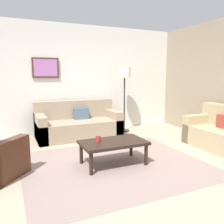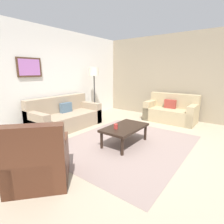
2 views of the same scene
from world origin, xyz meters
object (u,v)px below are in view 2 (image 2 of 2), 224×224
Objects in this scene: armchair_leather at (38,164)px; couch_loveseat at (171,112)px; cup at (116,126)px; lamp_standing at (94,77)px; coffee_table at (125,129)px; framed_artwork at (29,67)px; couch_main at (64,117)px.

couch_loveseat is at bearing -5.16° from armchair_leather.
lamp_standing is at bearing 52.77° from cup.
lamp_standing is at bearing 58.44° from coffee_table.
armchair_leather is 1.77× the size of framed_artwork.
coffee_table is at bearing -89.01° from couch_main.
lamp_standing is (1.27, 2.06, 1.05)m from coffee_table.
framed_artwork is (-0.65, 0.43, 1.40)m from couch_main.
lamp_standing reaches higher than couch_main.
cup is (-0.25, 0.07, 0.10)m from coffee_table.
couch_loveseat is 4.44m from armchair_leather.
armchair_leather reaches higher than coffee_table.
couch_main is 3.13× the size of framed_artwork.
couch_main is 3.38m from couch_loveseat.
armchair_leather is at bearing -149.99° from lamp_standing.
couch_loveseat is 2.43× the size of framed_artwork.
couch_loveseat is at bearing -5.23° from cup.
framed_artwork is (1.24, 2.28, 1.38)m from armchair_leather.
framed_artwork reaches higher than couch_loveseat.
lamp_standing reaches higher than armchair_leather.
couch_main is 18.73× the size of cup.
coffee_table is (0.04, -2.07, 0.06)m from couch_main.
framed_artwork is at bearing 100.21° from cup.
couch_loveseat reaches higher than coffee_table.
coffee_table is 0.64× the size of lamp_standing.
framed_artwork reaches higher than couch_main.
framed_artwork reaches higher than coffee_table.
cup is 0.06× the size of lamp_standing.
cup is at bearing -5.04° from armchair_leather.
coffee_table is (1.93, -0.22, 0.05)m from armchair_leather.
cup is at bearing 174.77° from couch_loveseat.
lamp_standing reaches higher than coffee_table.
lamp_standing is at bearing 118.51° from couch_loveseat.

